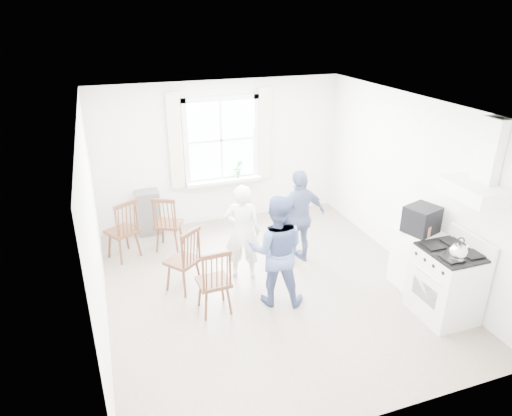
{
  "coord_description": "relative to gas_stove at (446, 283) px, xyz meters",
  "views": [
    {
      "loc": [
        -2.03,
        -5.23,
        3.7
      ],
      "look_at": [
        -0.13,
        0.2,
        1.18
      ],
      "focal_mm": 32.0,
      "sensor_mm": 36.0,
      "label": 1
    }
  ],
  "objects": [
    {
      "name": "windsor_chair_b",
      "position": [
        -2.79,
        0.97,
        0.1
      ],
      "size": [
        0.43,
        0.42,
        0.96
      ],
      "color": "#482617",
      "rests_on": "ground"
    },
    {
      "name": "windsor_chair_a",
      "position": [
        -3.76,
        2.85,
        0.13
      ],
      "size": [
        0.58,
        0.57,
        1.01
      ],
      "color": "#482617",
      "rests_on": "ground"
    },
    {
      "name": "windsor_chair_d",
      "position": [
        -3.11,
        2.91,
        0.11
      ],
      "size": [
        0.54,
        0.54,
        0.97
      ],
      "color": "#482617",
      "rests_on": "ground"
    },
    {
      "name": "person_mid",
      "position": [
        -1.94,
        1.01,
        0.3
      ],
      "size": [
        1.0,
        1.0,
        1.56
      ],
      "primitive_type": "imported",
      "rotation": [
        0.0,
        0.0,
        2.73
      ],
      "color": "#4D5D8F",
      "rests_on": "ground"
    },
    {
      "name": "person_right",
      "position": [
        -1.21,
        1.91,
        0.28
      ],
      "size": [
        1.01,
        1.01,
        1.52
      ],
      "primitive_type": "imported",
      "rotation": [
        0.0,
        0.0,
        3.28
      ],
      "color": "navy",
      "rests_on": "ground"
    },
    {
      "name": "stereo_stack",
      "position": [
        0.02,
        0.66,
        0.6
      ],
      "size": [
        0.51,
        0.48,
        0.37
      ],
      "color": "black",
      "rests_on": "low_cabinet"
    },
    {
      "name": "windsor_chair_c",
      "position": [
        -3.01,
        1.65,
        0.11
      ],
      "size": [
        0.57,
        0.57,
        0.97
      ],
      "color": "#482617",
      "rests_on": "ground"
    },
    {
      "name": "window_assembly",
      "position": [
        -1.91,
        3.8,
        0.98
      ],
      "size": [
        1.88,
        0.24,
        1.7
      ],
      "color": "white",
      "rests_on": "room_shell"
    },
    {
      "name": "room_shell",
      "position": [
        -1.91,
        1.35,
        0.82
      ],
      "size": [
        4.62,
        5.12,
        2.64
      ],
      "color": "gray",
      "rests_on": "ground"
    },
    {
      "name": "potted_plant",
      "position": [
        -1.63,
        3.71,
        0.54
      ],
      "size": [
        0.21,
        0.21,
        0.34
      ],
      "primitive_type": "imported",
      "rotation": [
        0.0,
        0.0,
        -0.12
      ],
      "color": "#357837",
      "rests_on": "window_assembly"
    },
    {
      "name": "gas_stove",
      "position": [
        0.0,
        0.0,
        0.0
      ],
      "size": [
        0.68,
        0.76,
        1.12
      ],
      "color": "white",
      "rests_on": "ground"
    },
    {
      "name": "range_hood",
      "position": [
        0.16,
        -0.0,
        1.42
      ],
      "size": [
        0.45,
        0.76,
        0.94
      ],
      "color": "white",
      "rests_on": "room_shell"
    },
    {
      "name": "low_cabinet",
      "position": [
        0.07,
        0.7,
        -0.03
      ],
      "size": [
        0.5,
        0.55,
        0.9
      ],
      "primitive_type": "cube",
      "color": "white",
      "rests_on": "ground"
    },
    {
      "name": "shelf_unit",
      "position": [
        -3.31,
        3.68,
        -0.08
      ],
      "size": [
        0.4,
        0.3,
        0.8
      ],
      "primitive_type": "cube",
      "color": "slate",
      "rests_on": "ground"
    },
    {
      "name": "cardboard_box",
      "position": [
        0.05,
        0.57,
        0.5
      ],
      "size": [
        0.3,
        0.26,
        0.16
      ],
      "primitive_type": "cube",
      "rotation": [
        0.0,
        0.0,
        0.44
      ],
      "color": "#A16F4E",
      "rests_on": "low_cabinet"
    },
    {
      "name": "kettle",
      "position": [
        -0.11,
        -0.2,
        0.57
      ],
      "size": [
        0.21,
        0.21,
        0.3
      ],
      "color": "silver",
      "rests_on": "gas_stove"
    },
    {
      "name": "person_left",
      "position": [
        -2.17,
        1.77,
        0.25
      ],
      "size": [
        0.69,
        0.69,
        1.46
      ],
      "primitive_type": "imported",
      "rotation": [
        0.0,
        0.0,
        2.76
      ],
      "color": "white",
      "rests_on": "ground"
    }
  ]
}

